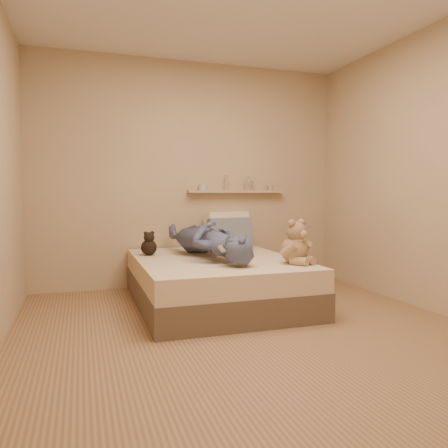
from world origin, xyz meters
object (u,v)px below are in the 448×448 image
object	(u,v)px
dark_plush	(149,245)
person	(209,239)
wall_shelf	(237,192)
teddy_bear	(296,245)
game_console	(228,248)
pillow_cream	(228,230)
pillow_grey	(230,233)
bed	(215,281)

from	to	relation	value
dark_plush	person	xyz separation A→B (m)	(0.54, -0.32, 0.07)
dark_plush	wall_shelf	world-z (taller)	wall_shelf
teddy_bear	wall_shelf	distance (m)	1.54
game_console	pillow_cream	bearing A→B (deg)	71.18
dark_plush	pillow_grey	xyz separation A→B (m)	(0.98, 0.31, 0.06)
pillow_cream	pillow_grey	world-z (taller)	pillow_cream
teddy_bear	bed	bearing A→B (deg)	136.41
teddy_bear	person	distance (m)	0.88
teddy_bear	dark_plush	bearing A→B (deg)	141.39
dark_plush	wall_shelf	xyz separation A→B (m)	(1.14, 0.53, 0.54)
bed	pillow_cream	bearing A→B (deg)	63.42
wall_shelf	teddy_bear	bearing A→B (deg)	-88.65
game_console	person	xyz separation A→B (m)	(-0.01, 0.57, 0.02)
bed	teddy_bear	size ratio (longest dim) A/B	4.72
dark_plush	person	distance (m)	0.63
game_console	wall_shelf	xyz separation A→B (m)	(0.59, 1.42, 0.49)
dark_plush	pillow_grey	world-z (taller)	pillow_grey
person	game_console	bearing A→B (deg)	83.64
teddy_bear	person	bearing A→B (deg)	135.79
game_console	teddy_bear	distance (m)	0.63
pillow_cream	wall_shelf	distance (m)	0.48
game_console	pillow_cream	xyz separation A→B (m)	(0.46, 1.34, 0.04)
dark_plush	person	size ratio (longest dim) A/B	0.17
bed	pillow_grey	bearing A→B (deg)	60.41
teddy_bear	dark_plush	xyz separation A→B (m)	(-1.17, 0.93, -0.06)
bed	person	size ratio (longest dim) A/B	1.27
dark_plush	bed	bearing A→B (deg)	-32.84
game_console	dark_plush	world-z (taller)	dark_plush
game_console	teddy_bear	bearing A→B (deg)	-4.54
dark_plush	pillow_grey	bearing A→B (deg)	17.70
teddy_bear	dark_plush	distance (m)	1.50
pillow_cream	person	xyz separation A→B (m)	(-0.46, -0.77, -0.02)
pillow_cream	person	distance (m)	0.90
teddy_bear	wall_shelf	size ratio (longest dim) A/B	0.34
game_console	pillow_grey	world-z (taller)	pillow_grey
game_console	wall_shelf	world-z (taller)	wall_shelf
pillow_grey	person	distance (m)	0.77
pillow_grey	wall_shelf	bearing A→B (deg)	54.16
bed	game_console	xyz separation A→B (m)	(-0.04, -0.51, 0.38)
game_console	person	distance (m)	0.57
dark_plush	wall_shelf	bearing A→B (deg)	25.05
person	wall_shelf	size ratio (longest dim) A/B	1.25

